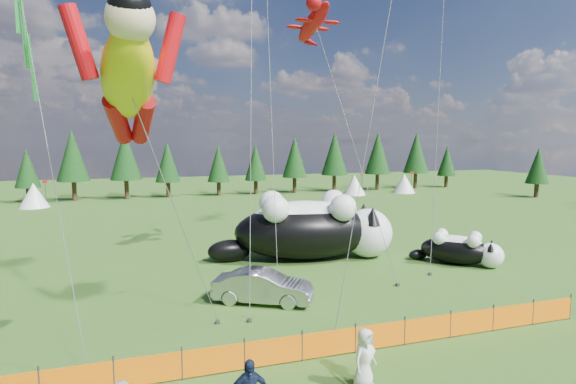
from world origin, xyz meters
name	(u,v)px	position (x,y,z in m)	size (l,w,h in m)	color
ground	(301,324)	(0.00, 0.00, 0.00)	(160.00, 160.00, 0.00)	#113409
safety_fence	(329,343)	(0.00, -3.00, 0.50)	(22.06, 0.06, 1.10)	#262626
tree_line	(191,167)	(0.00, 45.00, 4.00)	(90.00, 4.00, 8.00)	black
festival_tents	(279,187)	(11.00, 40.00, 1.40)	(50.00, 3.20, 2.80)	white
cat_large	(312,227)	(4.13, 9.53, 2.03)	(11.79, 5.66, 4.28)	black
cat_small	(460,249)	(12.25, 5.55, 0.96)	(4.47, 4.42, 2.02)	black
car	(263,287)	(-0.85, 2.87, 0.76)	(1.61, 4.62, 1.52)	#AAAAAF
spectator_e	(365,358)	(0.29, -5.07, 0.92)	(0.90, 0.58, 1.83)	silver
superhero_kite	(128,77)	(-6.29, -2.30, 9.39)	(5.62, 6.12, 12.18)	yellow
gecko_kite	(313,23)	(4.93, 11.72, 15.19)	(3.51, 12.04, 17.51)	#BA0910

